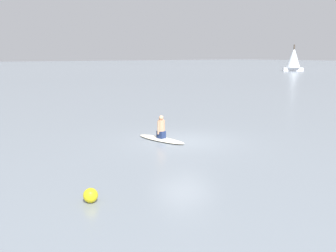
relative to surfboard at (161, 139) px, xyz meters
name	(u,v)px	position (x,y,z in m)	size (l,w,h in m)	color
ground_plane	(184,141)	(-0.74, 0.74, -0.05)	(400.00, 400.00, 0.00)	gray
surfboard	(161,139)	(0.00, 0.00, 0.00)	(2.76, 0.75, 0.10)	silver
person_paddler	(161,128)	(0.00, 0.00, 0.52)	(0.45, 0.38, 1.03)	navy
sailboat_distant	(294,59)	(-64.46, -43.82, 2.75)	(4.33, 4.33, 5.92)	silver
buoy_marker	(91,195)	(5.65, 5.26, 0.14)	(0.39, 0.39, 0.39)	yellow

